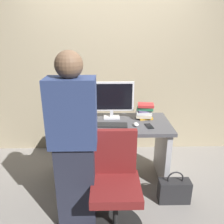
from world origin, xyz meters
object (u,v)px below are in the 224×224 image
object	(u,v)px
mouse	(136,124)
book_stack	(145,111)
person_at_desk	(74,146)
cup_by_monitor	(69,116)
monitor	(111,98)
cup_near_keyboard	(72,121)
desk	(112,141)
handbag	(174,191)
cell_phone	(149,126)
keyboard	(109,125)
office_chair	(115,187)

from	to	relation	value
mouse	book_stack	xyz separation A→B (m)	(0.13, 0.23, 0.08)
person_at_desk	cup_by_monitor	bearing A→B (deg)	102.04
monitor	book_stack	bearing A→B (deg)	-4.48
person_at_desk	mouse	world-z (taller)	person_at_desk
cup_near_keyboard	desk	bearing A→B (deg)	9.51
cup_by_monitor	handbag	size ratio (longest dim) A/B	0.25
monitor	cell_phone	size ratio (longest dim) A/B	3.75
keyboard	cup_by_monitor	bearing A→B (deg)	159.82
monitor	mouse	size ratio (longest dim) A/B	5.40
person_at_desk	cup_by_monitor	size ratio (longest dim) A/B	17.58
keyboard	handbag	distance (m)	1.02
cell_phone	cup_near_keyboard	bearing A→B (deg)	167.81
desk	keyboard	xyz separation A→B (m)	(-0.04, -0.10, 0.25)
desk	keyboard	distance (m)	0.27
keyboard	handbag	bearing A→B (deg)	-23.40
cup_near_keyboard	book_stack	bearing A→B (deg)	13.13
office_chair	mouse	distance (m)	0.78
person_at_desk	keyboard	world-z (taller)	person_at_desk
office_chair	keyboard	world-z (taller)	office_chair
office_chair	monitor	distance (m)	1.08
cell_phone	desk	bearing A→B (deg)	154.29
office_chair	desk	bearing A→B (deg)	91.22
cup_near_keyboard	book_stack	xyz separation A→B (m)	(0.87, 0.20, 0.04)
keyboard	cup_near_keyboard	size ratio (longest dim) A/B	4.14
person_at_desk	keyboard	bearing A→B (deg)	64.05
keyboard	book_stack	world-z (taller)	book_stack
office_chair	mouse	size ratio (longest dim) A/B	9.40
mouse	book_stack	size ratio (longest dim) A/B	0.44
monitor	cup_near_keyboard	bearing A→B (deg)	-153.06
person_at_desk	book_stack	size ratio (longest dim) A/B	7.28
handbag	mouse	bearing A→B (deg)	138.31
monitor	book_stack	world-z (taller)	monitor
book_stack	cup_near_keyboard	bearing A→B (deg)	-166.87
monitor	keyboard	xyz separation A→B (m)	(-0.04, -0.25, -0.25)
person_at_desk	handbag	world-z (taller)	person_at_desk
office_chair	monitor	xyz separation A→B (m)	(-0.02, 0.91, 0.59)
cup_by_monitor	cell_phone	size ratio (longest dim) A/B	0.65
book_stack	mouse	bearing A→B (deg)	-120.20
keyboard	desk	bearing A→B (deg)	70.61
cup_near_keyboard	cup_by_monitor	world-z (taller)	cup_near_keyboard
cup_near_keyboard	office_chair	bearing A→B (deg)	-54.73
cup_by_monitor	book_stack	distance (m)	0.93
cup_near_keyboard	cup_by_monitor	size ratio (longest dim) A/B	1.11
office_chair	cup_by_monitor	world-z (taller)	office_chair
mouse	handbag	bearing A→B (deg)	-41.69
handbag	office_chair	bearing A→B (deg)	-155.56
office_chair	book_stack	distance (m)	1.05
cup_near_keyboard	book_stack	world-z (taller)	book_stack
cell_phone	book_stack	bearing A→B (deg)	84.43
cup_by_monitor	book_stack	xyz separation A→B (m)	(0.92, 0.02, 0.05)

